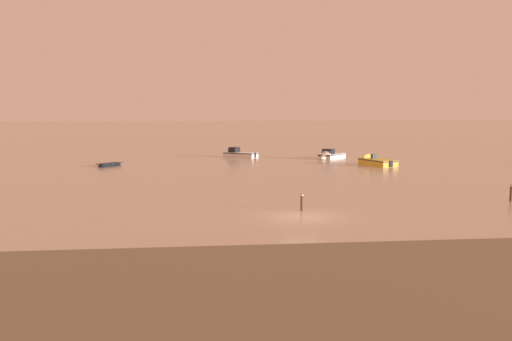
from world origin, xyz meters
TOP-DOWN VIEW (x-y plane):
  - ground_plane at (0.00, 0.00)m, footprint 800.00×800.00m
  - rowboat_moored_0 at (-17.19, 36.00)m, footprint 3.25×3.66m
  - motorboat_moored_0 at (-0.45, 48.90)m, footprint 5.81×4.97m
  - motorboat_moored_1 at (12.64, 43.84)m, footprint 5.26×5.52m
  - motorboat_moored_2 at (16.03, 34.24)m, footprint 3.96×6.77m
  - mooring_post_near at (16.86, 4.34)m, footprint 0.22×0.22m
  - mooring_post_left at (0.45, 2.31)m, footprint 0.22×0.22m

SIDE VIEW (x-z plane):
  - ground_plane at x=0.00m, z-range 0.00..0.00m
  - rowboat_moored_0 at x=-17.19m, z-range -0.13..0.45m
  - motorboat_moored_2 at x=16.03m, z-range -0.80..1.40m
  - motorboat_moored_1 at x=12.64m, z-range -0.75..1.40m
  - motorboat_moored_0 at x=-0.45m, z-range -0.76..1.42m
  - mooring_post_left at x=0.45m, z-range -0.08..1.18m
  - mooring_post_near at x=16.86m, z-range -0.09..1.32m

